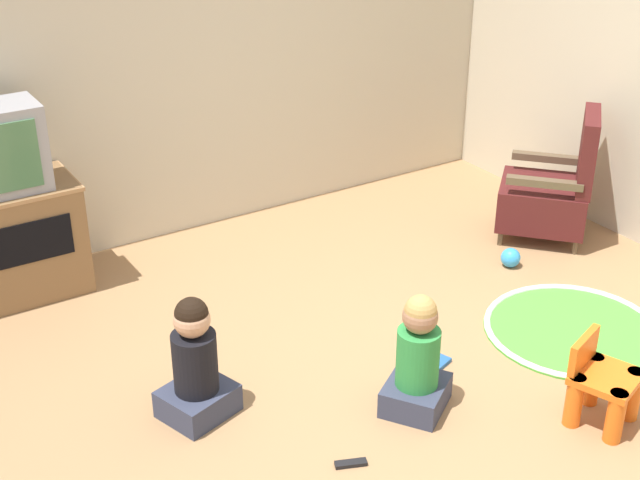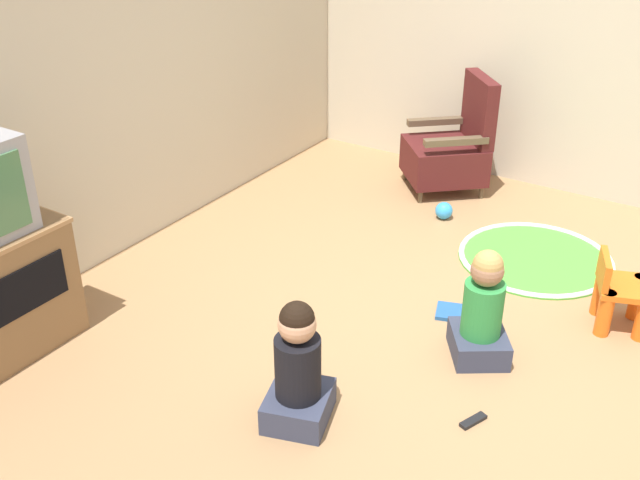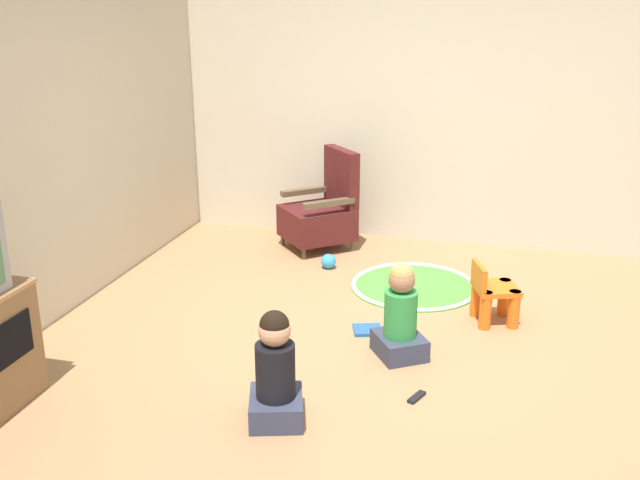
# 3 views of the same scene
# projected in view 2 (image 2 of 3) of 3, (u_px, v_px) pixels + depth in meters

# --- Properties ---
(ground_plane) EXTENTS (30.00, 30.00, 0.00)m
(ground_plane) POSITION_uv_depth(u_px,v_px,m) (450.00, 335.00, 4.26)
(ground_plane) COLOR #9E754C
(wall_back) EXTENTS (5.46, 0.12, 2.67)m
(wall_back) POSITION_uv_depth(u_px,v_px,m) (92.00, 55.00, 4.56)
(wall_back) COLOR beige
(wall_back) RESTS_ON ground_plane
(black_armchair) EXTENTS (0.79, 0.79, 0.91)m
(black_armchair) POSITION_uv_depth(u_px,v_px,m) (452.00, 149.00, 5.91)
(black_armchair) COLOR brown
(black_armchair) RESTS_ON ground_plane
(yellow_kid_chair) EXTENTS (0.39, 0.38, 0.44)m
(yellow_kid_chair) POSITION_uv_depth(u_px,v_px,m) (620.00, 296.00, 4.26)
(yellow_kid_chair) COLOR orange
(yellow_kid_chair) RESTS_ON ground_plane
(play_mat) EXTENTS (1.03, 1.03, 0.04)m
(play_mat) POSITION_uv_depth(u_px,v_px,m) (535.00, 258.00, 5.03)
(play_mat) COLOR green
(play_mat) RESTS_ON ground_plane
(child_watching_left) EXTENTS (0.41, 0.38, 0.66)m
(child_watching_left) POSITION_uv_depth(u_px,v_px,m) (298.00, 371.00, 3.51)
(child_watching_left) COLOR #33384C
(child_watching_left) RESTS_ON ground_plane
(child_watching_center) EXTENTS (0.43, 0.42, 0.65)m
(child_watching_center) POSITION_uv_depth(u_px,v_px,m) (482.00, 312.00, 3.97)
(child_watching_center) COLOR #33384C
(child_watching_center) RESTS_ON ground_plane
(toy_ball) EXTENTS (0.13, 0.13, 0.13)m
(toy_ball) POSITION_uv_depth(u_px,v_px,m) (444.00, 211.00, 5.55)
(toy_ball) COLOR #3399E5
(toy_ball) RESTS_ON ground_plane
(book) EXTENTS (0.23, 0.25, 0.02)m
(book) POSITION_uv_depth(u_px,v_px,m) (453.00, 312.00, 4.44)
(book) COLOR #235699
(book) RESTS_ON ground_plane
(remote_control) EXTENTS (0.16, 0.10, 0.02)m
(remote_control) POSITION_uv_depth(u_px,v_px,m) (473.00, 421.00, 3.61)
(remote_control) COLOR black
(remote_control) RESTS_ON ground_plane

